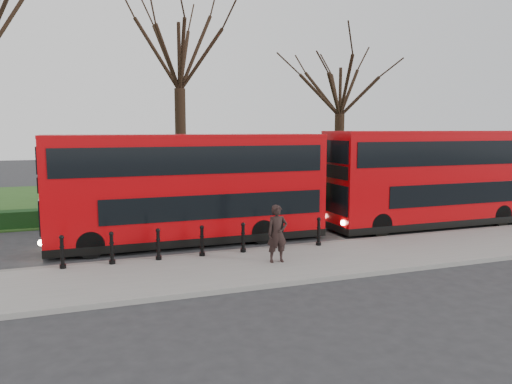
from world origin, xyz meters
name	(u,v)px	position (x,y,z in m)	size (l,w,h in m)	color
ground	(185,252)	(0.00, 0.00, 0.00)	(120.00, 120.00, 0.00)	#28282B
pavement	(206,272)	(0.00, -3.00, 0.07)	(60.00, 4.00, 0.15)	gray
kerb	(191,256)	(0.00, -1.00, 0.07)	(60.00, 0.25, 0.16)	slate
grass_verge	(135,198)	(0.00, 15.00, 0.03)	(60.00, 18.00, 0.06)	#2B4E1A
hedge	(155,212)	(0.00, 6.80, 0.40)	(60.00, 0.90, 0.80)	black
yellow_line_outer	(189,256)	(0.00, -0.70, 0.01)	(60.00, 0.10, 0.01)	yellow
yellow_line_inner	(188,255)	(0.00, -0.50, 0.01)	(60.00, 0.10, 0.01)	yellow
tree_mid	(179,48)	(2.00, 10.00, 8.76)	(7.71, 7.71, 12.05)	black
tree_right	(340,86)	(12.00, 10.00, 7.05)	(6.22, 6.22, 9.71)	black
bollard_row	(202,241)	(0.30, -1.35, 0.65)	(9.01, 0.15, 1.00)	black
bus_lead	(189,189)	(0.49, 1.25, 2.13)	(10.62, 2.44, 4.22)	#AD0409
bus_rear	(439,179)	(11.98, 0.80, 2.18)	(10.90, 2.50, 4.34)	#AD0409
pedestrian	(277,234)	(2.40, -2.96, 1.09)	(0.68, 0.45, 1.87)	black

